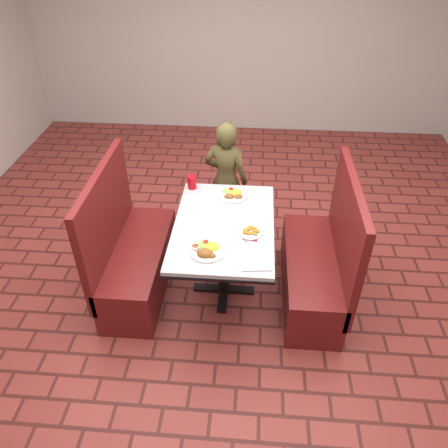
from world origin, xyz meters
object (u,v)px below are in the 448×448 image
at_px(far_dinner_plate, 233,193).
at_px(dining_table, 224,233).
at_px(near_dinner_plate, 207,249).
at_px(red_tumbler, 192,182).
at_px(plantain_plate, 251,231).
at_px(booth_bench_right, 318,268).
at_px(booth_bench_left, 133,258).
at_px(diner_person, 226,180).

bearing_deg(far_dinner_plate, dining_table, -95.93).
height_order(near_dinner_plate, red_tumbler, red_tumbler).
xyz_separation_m(near_dinner_plate, plantain_plate, (0.32, 0.25, -0.02)).
distance_m(far_dinner_plate, plantain_plate, 0.55).
height_order(booth_bench_right, red_tumbler, booth_bench_right).
bearing_deg(booth_bench_left, red_tumbler, 48.16).
distance_m(booth_bench_right, far_dinner_plate, 0.97).
distance_m(booth_bench_left, plantain_plate, 1.11).
bearing_deg(red_tumbler, far_dinner_plate, -15.28).
bearing_deg(red_tumbler, plantain_plate, -48.69).
distance_m(near_dinner_plate, red_tumbler, 0.90).
bearing_deg(booth_bench_left, far_dinner_plate, 26.58).
relative_size(dining_table, diner_person, 0.99).
bearing_deg(red_tumbler, near_dinner_plate, -75.31).
height_order(booth_bench_left, booth_bench_right, same).
distance_m(booth_bench_right, plantain_plate, 0.73).
xyz_separation_m(booth_bench_right, plantain_plate, (-0.58, -0.10, 0.43)).
height_order(near_dinner_plate, plantain_plate, near_dinner_plate).
height_order(booth_bench_right, far_dinner_plate, booth_bench_right).
xyz_separation_m(booth_bench_left, near_dinner_plate, (0.70, -0.35, 0.45)).
bearing_deg(booth_bench_left, diner_person, 50.73).
xyz_separation_m(dining_table, booth_bench_left, (-0.80, 0.00, -0.32)).
bearing_deg(booth_bench_right, booth_bench_left, 180.00).
bearing_deg(booth_bench_right, far_dinner_plate, 150.82).
height_order(diner_person, plantain_plate, diner_person).
xyz_separation_m(booth_bench_right, far_dinner_plate, (-0.75, 0.42, 0.44)).
height_order(booth_bench_right, plantain_plate, booth_bench_right).
relative_size(dining_table, near_dinner_plate, 4.40).
xyz_separation_m(far_dinner_plate, red_tumbler, (-0.37, 0.10, 0.04)).
relative_size(booth_bench_left, diner_person, 0.98).
bearing_deg(red_tumbler, diner_person, 54.51).
distance_m(dining_table, plantain_plate, 0.26).
bearing_deg(booth_bench_left, plantain_plate, -5.49).
bearing_deg(dining_table, plantain_plate, -24.30).
relative_size(dining_table, red_tumbler, 10.26).
bearing_deg(diner_person, red_tumbler, 67.82).
distance_m(booth_bench_left, diner_person, 1.21).
bearing_deg(booth_bench_right, diner_person, 133.00).
distance_m(booth_bench_left, far_dinner_plate, 1.04).
xyz_separation_m(near_dinner_plate, far_dinner_plate, (0.14, 0.77, -0.01)).
bearing_deg(red_tumbler, booth_bench_left, -131.84).
bearing_deg(red_tumbler, dining_table, -57.79).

